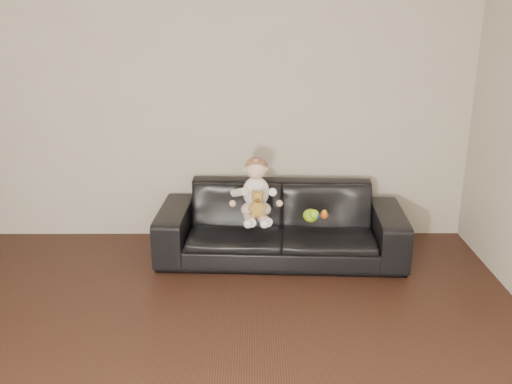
{
  "coord_description": "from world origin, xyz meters",
  "views": [
    {
      "loc": [
        0.54,
        -2.29,
        2.11
      ],
      "look_at": [
        0.57,
        2.15,
        0.62
      ],
      "focal_mm": 40.0,
      "sensor_mm": 36.0,
      "label": 1
    }
  ],
  "objects_px": {
    "toy_rattle": "(324,215)",
    "sofa": "(281,223)",
    "toy_green": "(311,216)",
    "toy_blue_disc": "(318,216)",
    "baby": "(256,192)",
    "teddy_bear": "(257,204)"
  },
  "relations": [
    {
      "from": "toy_rattle",
      "to": "sofa",
      "type": "bearing_deg",
      "value": 157.08
    },
    {
      "from": "toy_green",
      "to": "toy_blue_disc",
      "type": "distance_m",
      "value": 0.14
    },
    {
      "from": "baby",
      "to": "teddy_bear",
      "type": "xyz_separation_m",
      "value": [
        0.01,
        -0.15,
        -0.05
      ]
    },
    {
      "from": "toy_blue_disc",
      "to": "toy_rattle",
      "type": "bearing_deg",
      "value": -51.72
    },
    {
      "from": "teddy_bear",
      "to": "toy_green",
      "type": "relative_size",
      "value": 1.5
    },
    {
      "from": "sofa",
      "to": "toy_blue_disc",
      "type": "bearing_deg",
      "value": -13.56
    },
    {
      "from": "toy_rattle",
      "to": "toy_green",
      "type": "bearing_deg",
      "value": -154.04
    },
    {
      "from": "baby",
      "to": "toy_blue_disc",
      "type": "bearing_deg",
      "value": -13.79
    },
    {
      "from": "toy_green",
      "to": "toy_rattle",
      "type": "distance_m",
      "value": 0.13
    },
    {
      "from": "toy_green",
      "to": "sofa",
      "type": "bearing_deg",
      "value": 138.5
    },
    {
      "from": "teddy_bear",
      "to": "toy_green",
      "type": "xyz_separation_m",
      "value": [
        0.43,
        0.06,
        -0.12
      ]
    },
    {
      "from": "toy_blue_disc",
      "to": "baby",
      "type": "bearing_deg",
      "value": -177.36
    },
    {
      "from": "teddy_bear",
      "to": "toy_green",
      "type": "distance_m",
      "value": 0.46
    },
    {
      "from": "baby",
      "to": "sofa",
      "type": "bearing_deg",
      "value": 11.9
    },
    {
      "from": "baby",
      "to": "toy_blue_disc",
      "type": "distance_m",
      "value": 0.56
    },
    {
      "from": "toy_rattle",
      "to": "toy_blue_disc",
      "type": "height_order",
      "value": "toy_rattle"
    },
    {
      "from": "baby",
      "to": "toy_green",
      "type": "relative_size",
      "value": 3.37
    },
    {
      "from": "toy_rattle",
      "to": "toy_blue_disc",
      "type": "distance_m",
      "value": 0.08
    },
    {
      "from": "baby",
      "to": "toy_rattle",
      "type": "relative_size",
      "value": 7.34
    },
    {
      "from": "toy_blue_disc",
      "to": "teddy_bear",
      "type": "bearing_deg",
      "value": -160.62
    },
    {
      "from": "sofa",
      "to": "toy_green",
      "type": "distance_m",
      "value": 0.34
    },
    {
      "from": "sofa",
      "to": "toy_green",
      "type": "relative_size",
      "value": 13.81
    }
  ]
}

